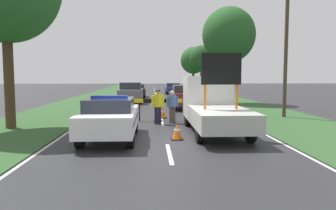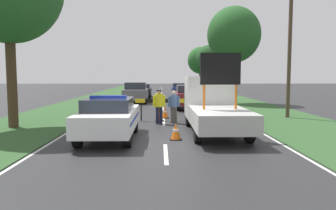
{
  "view_description": "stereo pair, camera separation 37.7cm",
  "coord_description": "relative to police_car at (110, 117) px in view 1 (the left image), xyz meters",
  "views": [
    {
      "loc": [
        -0.52,
        -11.14,
        2.31
      ],
      "look_at": [
        0.15,
        2.11,
        1.1
      ],
      "focal_mm": 35.0,
      "sensor_mm": 36.0,
      "label": 1
    },
    {
      "loc": [
        -0.15,
        -11.16,
        2.31
      ],
      "look_at": [
        0.15,
        2.11,
        1.1
      ],
      "focal_mm": 35.0,
      "sensor_mm": 36.0,
      "label": 2
    }
  ],
  "objects": [
    {
      "name": "utility_pole",
      "position": [
        8.75,
        5.74,
        3.26
      ],
      "size": [
        1.2,
        0.2,
        7.87
      ],
      "color": "#473828",
      "rests_on": "ground"
    },
    {
      "name": "grass_verge_left",
      "position": [
        -4.34,
        19.39,
        -0.78
      ],
      "size": [
        4.67,
        120.0,
        0.03
      ],
      "color": "#2D5128",
      "rests_on": "ground"
    },
    {
      "name": "traffic_cone_near_police",
      "position": [
        1.8,
        4.69,
        -0.5
      ],
      "size": [
        0.44,
        0.44,
        0.6
      ],
      "color": "black",
      "rests_on": "ground"
    },
    {
      "name": "queued_car_suv_grey",
      "position": [
        -0.23,
        15.8,
        0.08
      ],
      "size": [
        1.93,
        4.02,
        1.71
      ],
      "rotation": [
        0.0,
        0.0,
        3.14
      ],
      "color": "slate",
      "rests_on": "ground"
    },
    {
      "name": "road_barrier",
      "position": [
        2.06,
        4.74,
        0.13
      ],
      "size": [
        2.97,
        0.08,
        1.12
      ],
      "rotation": [
        0.0,
        0.0,
        -0.14
      ],
      "color": "black",
      "rests_on": "ground"
    },
    {
      "name": "work_truck",
      "position": [
        4.01,
        1.68,
        0.29
      ],
      "size": [
        2.01,
        5.85,
        3.11
      ],
      "rotation": [
        0.0,
        0.0,
        3.19
      ],
      "color": "white",
      "rests_on": "ground"
    },
    {
      "name": "ground_plane",
      "position": [
        2.01,
        -0.61,
        -0.8
      ],
      "size": [
        160.0,
        160.0,
        0.0
      ],
      "primitive_type": "plane",
      "color": "#28282B"
    },
    {
      "name": "queued_car_hatch_blue",
      "position": [
        4.16,
        28.58,
        -0.09
      ],
      "size": [
        1.83,
        3.94,
        1.35
      ],
      "rotation": [
        0.0,
        0.0,
        3.14
      ],
      "color": "navy",
      "rests_on": "ground"
    },
    {
      "name": "traffic_cone_near_truck",
      "position": [
        0.19,
        3.65,
        -0.47
      ],
      "size": [
        0.49,
        0.49,
        0.67
      ],
      "color": "black",
      "rests_on": "ground"
    },
    {
      "name": "lane_markings",
      "position": [
        2.01,
        18.11,
        -0.79
      ],
      "size": [
        7.93,
        69.98,
        0.01
      ],
      "color": "silver",
      "rests_on": "ground"
    },
    {
      "name": "roadside_tree_mid_right",
      "position": [
        9.06,
        37.69,
        4.02
      ],
      "size": [
        3.76,
        3.76,
        6.82
      ],
      "color": "#42301E",
      "rests_on": "ground"
    },
    {
      "name": "roadside_tree_mid_left",
      "position": [
        8.18,
        40.38,
        3.85
      ],
      "size": [
        4.06,
        4.06,
        6.81
      ],
      "color": "#42301E",
      "rests_on": "ground"
    },
    {
      "name": "grass_verge_right",
      "position": [
        8.36,
        19.39,
        -0.78
      ],
      "size": [
        4.67,
        120.0,
        0.03
      ],
      "color": "#2D5128",
      "rests_on": "ground"
    },
    {
      "name": "queued_car_sedan_black",
      "position": [
        -0.12,
        22.43,
        -0.06
      ],
      "size": [
        1.91,
        4.46,
        1.41
      ],
      "rotation": [
        0.0,
        0.0,
        3.14
      ],
      "color": "black",
      "rests_on": "ground"
    },
    {
      "name": "police_car",
      "position": [
        0.0,
        0.0,
        0.0
      ],
      "size": [
        1.85,
        4.55,
        1.6
      ],
      "rotation": [
        0.0,
        0.0,
        -0.03
      ],
      "color": "white",
      "rests_on": "ground"
    },
    {
      "name": "traffic_cone_lane_edge",
      "position": [
        2.08,
        5.79,
        -0.49
      ],
      "size": [
        0.45,
        0.45,
        0.62
      ],
      "color": "black",
      "rests_on": "ground"
    },
    {
      "name": "traffic_cone_centre_front",
      "position": [
        2.4,
        -0.16,
        -0.51
      ],
      "size": [
        0.42,
        0.42,
        0.59
      ],
      "color": "black",
      "rests_on": "ground"
    },
    {
      "name": "roadside_tree_near_right",
      "position": [
        7.76,
        14.85,
        4.75
      ],
      "size": [
        4.29,
        4.29,
        7.82
      ],
      "color": "#42301E",
      "rests_on": "ground"
    },
    {
      "name": "police_officer",
      "position": [
        1.78,
        3.66,
        0.18
      ],
      "size": [
        0.59,
        0.38,
        1.64
      ],
      "rotation": [
        0.0,
        0.0,
        3.17
      ],
      "color": "#191E38",
      "rests_on": "ground"
    },
    {
      "name": "queued_car_wagon_maroon",
      "position": [
        3.8,
        10.66,
        0.05
      ],
      "size": [
        1.87,
        3.92,
        1.64
      ],
      "rotation": [
        0.0,
        0.0,
        3.14
      ],
      "color": "maroon",
      "rests_on": "ground"
    },
    {
      "name": "pedestrian_civilian",
      "position": [
        2.49,
        3.92,
        0.13
      ],
      "size": [
        0.56,
        0.36,
        1.57
      ],
      "rotation": [
        0.0,
        0.0,
        0.4
      ],
      "color": "brown",
      "rests_on": "ground"
    },
    {
      "name": "traffic_cone_behind_barrier",
      "position": [
        0.39,
        5.16,
        -0.56
      ],
      "size": [
        0.35,
        0.35,
        0.49
      ],
      "color": "black",
      "rests_on": "ground"
    }
  ]
}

